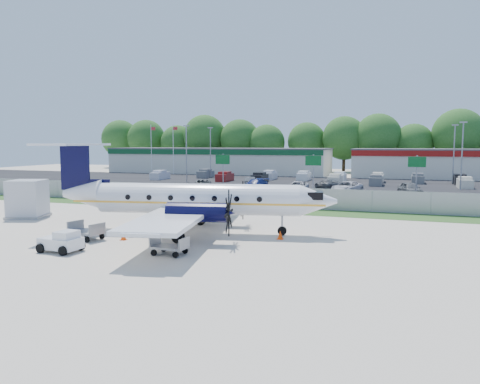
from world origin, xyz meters
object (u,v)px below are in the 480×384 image
(pushback_tug, at_px, (62,242))
(baggage_cart_far, at_px, (86,231))
(baggage_cart_near, at_px, (169,246))
(aircraft, at_px, (192,199))
(service_container, at_px, (28,200))

(pushback_tug, xyz_separation_m, baggage_cart_far, (-0.85, 3.34, -0.06))
(pushback_tug, distance_m, baggage_cart_far, 3.44)
(baggage_cart_far, bearing_deg, baggage_cart_near, -15.55)
(aircraft, xyz_separation_m, baggage_cart_far, (-5.59, -4.35, -1.88))
(pushback_tug, height_order, baggage_cart_near, pushback_tug)
(aircraft, xyz_separation_m, service_container, (-16.08, 1.78, -0.94))
(aircraft, relative_size, pushback_tug, 8.57)
(baggage_cart_near, bearing_deg, service_container, 155.28)
(aircraft, relative_size, baggage_cart_near, 10.05)
(baggage_cart_far, xyz_separation_m, service_container, (-10.49, 6.12, 0.94))
(aircraft, distance_m, baggage_cart_near, 6.77)
(baggage_cart_far, bearing_deg, service_container, 149.75)
(aircraft, xyz_separation_m, baggage_cart_near, (1.49, -6.32, -1.93))
(aircraft, bearing_deg, baggage_cart_near, -76.71)
(service_container, bearing_deg, baggage_cart_near, -24.72)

